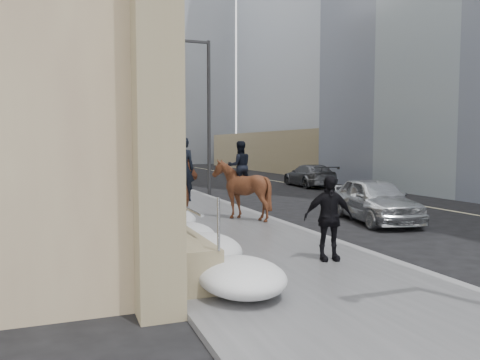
% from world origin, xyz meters
% --- Properties ---
extents(ground, '(140.00, 140.00, 0.00)m').
position_xyz_m(ground, '(0.00, 0.00, 0.00)').
color(ground, black).
rests_on(ground, ground).
extents(sidewalk, '(5.00, 80.00, 0.12)m').
position_xyz_m(sidewalk, '(0.00, 10.00, 0.06)').
color(sidewalk, '#49494B').
rests_on(sidewalk, ground).
extents(curb, '(0.24, 80.00, 0.12)m').
position_xyz_m(curb, '(2.62, 10.00, 0.06)').
color(curb, slate).
rests_on(curb, ground).
extents(lane_line, '(0.15, 70.00, 0.01)m').
position_xyz_m(lane_line, '(10.50, 10.00, 0.01)').
color(lane_line, '#BFB78C').
rests_on(lane_line, ground).
extents(limestone_building, '(6.10, 44.00, 18.00)m').
position_xyz_m(limestone_building, '(-5.26, 19.96, 8.90)').
color(limestone_building, '#998064').
rests_on(limestone_building, ground).
extents(far_podium, '(2.00, 80.00, 4.00)m').
position_xyz_m(far_podium, '(15.50, 10.00, 2.00)').
color(far_podium, '#877957').
rests_on(far_podium, ground).
extents(bg_building_mid, '(30.00, 12.00, 28.00)m').
position_xyz_m(bg_building_mid, '(4.00, 60.00, 14.00)').
color(bg_building_mid, slate).
rests_on(bg_building_mid, ground).
extents(bg_building_far, '(24.00, 12.00, 20.00)m').
position_xyz_m(bg_building_far, '(-6.00, 72.00, 10.00)').
color(bg_building_far, gray).
rests_on(bg_building_far, ground).
extents(streetlight_mid, '(1.71, 0.24, 8.00)m').
position_xyz_m(streetlight_mid, '(2.74, 14.00, 4.58)').
color(streetlight_mid, '#2D2D30').
rests_on(streetlight_mid, ground).
extents(streetlight_far, '(1.71, 0.24, 8.00)m').
position_xyz_m(streetlight_far, '(2.74, 34.00, 4.58)').
color(streetlight_far, '#2D2D30').
rests_on(streetlight_far, ground).
extents(traffic_signal, '(4.10, 0.22, 6.00)m').
position_xyz_m(traffic_signal, '(2.07, 22.00, 4.00)').
color(traffic_signal, '#2D2D30').
rests_on(traffic_signal, ground).
extents(snow_bank, '(1.70, 18.10, 0.76)m').
position_xyz_m(snow_bank, '(-1.42, 8.11, 0.47)').
color(snow_bank, silver).
rests_on(snow_bank, sidewalk).
extents(mounted_horse_left, '(1.46, 2.75, 2.77)m').
position_xyz_m(mounted_horse_left, '(-1.27, 2.70, 1.28)').
color(mounted_horse_left, '#562B19').
rests_on(mounted_horse_left, sidewalk).
extents(mounted_horse_right, '(1.84, 2.02, 2.69)m').
position_xyz_m(mounted_horse_right, '(1.48, 5.58, 1.25)').
color(mounted_horse_right, '#462414').
rests_on(mounted_horse_right, sidewalk).
extents(pedestrian, '(1.18, 0.70, 1.89)m').
position_xyz_m(pedestrian, '(1.25, -0.47, 1.07)').
color(pedestrian, black).
rests_on(pedestrian, sidewalk).
extents(car_silver, '(2.64, 4.80, 1.55)m').
position_xyz_m(car_silver, '(5.91, 4.13, 0.77)').
color(car_silver, '#B9BDC1').
rests_on(car_silver, ground).
extents(car_grey, '(2.43, 5.12, 1.44)m').
position_xyz_m(car_grey, '(10.56, 17.09, 0.72)').
color(car_grey, '#4F5156').
rests_on(car_grey, ground).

